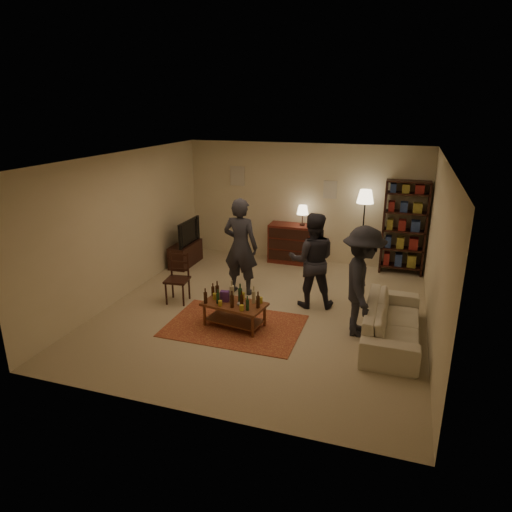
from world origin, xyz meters
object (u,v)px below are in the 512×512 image
at_px(dining_chair, 178,276).
at_px(bookshelf, 404,227).
at_px(dresser, 291,242).
at_px(person_right, 312,260).
at_px(tv_stand, 185,248).
at_px(person_left, 241,247).
at_px(person_by_sofa, 362,282).
at_px(coffee_table, 234,305).
at_px(floor_lamp, 365,202).
at_px(sofa, 392,322).

xyz_separation_m(dining_chair, bookshelf, (3.90, 2.86, 0.54)).
height_order(dresser, person_right, person_right).
xyz_separation_m(tv_stand, person_left, (1.76, -1.14, 0.55)).
distance_m(dining_chair, person_by_sofa, 3.37).
relative_size(dining_chair, person_left, 0.50).
xyz_separation_m(dining_chair, person_right, (2.38, 0.57, 0.38)).
relative_size(dresser, person_left, 0.73).
bearing_deg(dresser, coffee_table, -91.84).
distance_m(coffee_table, dresser, 3.44).
xyz_separation_m(bookshelf, floor_lamp, (-0.84, -0.13, 0.50)).
bearing_deg(bookshelf, person_left, -144.06).
xyz_separation_m(dining_chair, person_left, (0.97, 0.74, 0.45)).
bearing_deg(bookshelf, dining_chair, -143.72).
relative_size(dresser, bookshelf, 0.67).
bearing_deg(sofa, coffee_table, 97.40).
bearing_deg(person_by_sofa, dresser, 23.32).
bearing_deg(person_right, floor_lamp, -121.00).
distance_m(dresser, person_by_sofa, 3.60).
xyz_separation_m(bookshelf, sofa, (-0.05, -3.18, -0.73)).
bearing_deg(person_by_sofa, person_right, 40.89).
relative_size(sofa, person_right, 1.20).
height_order(tv_stand, sofa, tv_stand).
bearing_deg(floor_lamp, dresser, 177.73).
xyz_separation_m(dresser, person_by_sofa, (1.88, -3.05, 0.41)).
height_order(dining_chair, person_by_sofa, person_by_sofa).
bearing_deg(coffee_table, dresser, 88.16).
xyz_separation_m(dining_chair, person_by_sofa, (3.34, -0.25, 0.40)).
distance_m(tv_stand, sofa, 5.14).
distance_m(person_left, person_by_sofa, 2.57).
bearing_deg(person_right, tv_stand, -36.12).
relative_size(floor_lamp, person_left, 0.96).
height_order(coffee_table, bookshelf, bookshelf).
bearing_deg(floor_lamp, person_left, -136.34).
height_order(coffee_table, floor_lamp, floor_lamp).
height_order(dining_chair, dresser, dresser).
bearing_deg(dining_chair, dresser, 55.23).
xyz_separation_m(dresser, person_left, (-0.49, -2.06, 0.46)).
distance_m(coffee_table, sofa, 2.52).
bearing_deg(person_by_sofa, bookshelf, -18.52).
bearing_deg(person_left, coffee_table, 109.35).
bearing_deg(tv_stand, person_by_sofa, -27.30).
bearing_deg(dresser, dining_chair, -117.57).
bearing_deg(bookshelf, person_by_sofa, -100.15).
height_order(coffee_table, sofa, coffee_table).
relative_size(person_right, person_by_sofa, 0.98).
xyz_separation_m(person_right, person_by_sofa, (0.96, -0.82, 0.02)).
bearing_deg(person_by_sofa, tv_stand, 54.33).
height_order(tv_stand, person_right, person_right).
relative_size(dining_chair, sofa, 0.45).
relative_size(coffee_table, person_right, 0.63).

